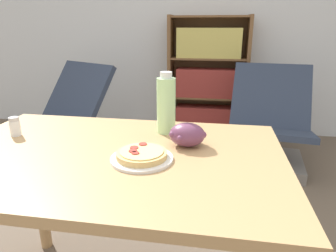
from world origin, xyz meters
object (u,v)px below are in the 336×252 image
(drink_bottle, at_px, (166,105))
(lounge_chair_near, at_px, (65,131))
(grape_bunch, at_px, (187,135))
(bookshelf, at_px, (207,81))
(pizza_on_plate, at_px, (142,156))
(lounge_chair_far, at_px, (268,135))
(salt_shaker, at_px, (15,127))

(drink_bottle, bearing_deg, lounge_chair_near, 133.58)
(grape_bunch, relative_size, lounge_chair_near, 0.14)
(grape_bunch, height_order, bookshelf, bookshelf)
(bookshelf, bearing_deg, pizza_on_plate, -93.07)
(drink_bottle, bearing_deg, bookshelf, 87.43)
(lounge_chair_near, distance_m, lounge_chair_far, 1.84)
(grape_bunch, height_order, salt_shaker, grape_bunch)
(grape_bunch, distance_m, lounge_chair_far, 1.73)
(pizza_on_plate, xyz_separation_m, drink_bottle, (0.03, 0.29, 0.11))
(pizza_on_plate, height_order, drink_bottle, drink_bottle)
(lounge_chair_near, distance_m, bookshelf, 1.60)
(grape_bunch, relative_size, drink_bottle, 0.54)
(grape_bunch, relative_size, bookshelf, 0.11)
(lounge_chair_near, bearing_deg, pizza_on_plate, -25.36)
(lounge_chair_near, bearing_deg, lounge_chair_far, 33.74)
(salt_shaker, xyz_separation_m, bookshelf, (0.71, 2.29, -0.19))
(drink_bottle, xyz_separation_m, lounge_chair_far, (0.67, 1.40, -0.61))
(pizza_on_plate, relative_size, grape_bunch, 1.53)
(bookshelf, bearing_deg, lounge_chair_far, -52.20)
(lounge_chair_near, relative_size, bookshelf, 0.75)
(lounge_chair_far, bearing_deg, pizza_on_plate, -105.71)
(pizza_on_plate, height_order, lounge_chair_far, lounge_chair_far)
(lounge_chair_near, bearing_deg, bookshelf, 64.44)
(salt_shaker, relative_size, lounge_chair_far, 0.09)
(salt_shaker, distance_m, lounge_chair_far, 2.08)
(drink_bottle, relative_size, lounge_chair_near, 0.26)
(drink_bottle, xyz_separation_m, lounge_chair_near, (-1.16, 1.22, -0.61))
(lounge_chair_far, bearing_deg, bookshelf, 134.72)
(salt_shaker, bearing_deg, pizza_on_plate, -14.38)
(drink_bottle, distance_m, lounge_chair_near, 1.79)
(pizza_on_plate, relative_size, drink_bottle, 0.83)
(salt_shaker, bearing_deg, drink_bottle, 13.26)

